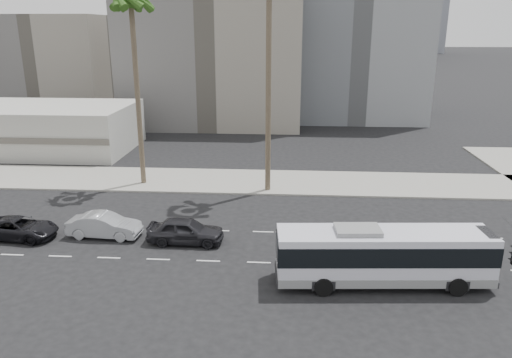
# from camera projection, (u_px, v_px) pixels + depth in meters

# --- Properties ---
(ground) EXTENTS (700.00, 700.00, 0.00)m
(ground) POSITION_uv_depth(u_px,v_px,m) (310.00, 264.00, 28.29)
(ground) COLOR black
(ground) RESTS_ON ground
(sidewalk_north) EXTENTS (120.00, 7.00, 0.15)m
(sidewalk_north) POSITION_uv_depth(u_px,v_px,m) (304.00, 182.00, 43.03)
(sidewalk_north) COLOR gray
(sidewalk_north) RESTS_ON ground
(commercial_low) EXTENTS (22.00, 12.16, 5.00)m
(commercial_low) POSITION_uv_depth(u_px,v_px,m) (32.00, 128.00, 54.26)
(commercial_low) COLOR #AEADA4
(commercial_low) RESTS_ON ground
(midrise_beige_west) EXTENTS (24.00, 18.00, 18.00)m
(midrise_beige_west) POSITION_uv_depth(u_px,v_px,m) (216.00, 58.00, 69.27)
(midrise_beige_west) COLOR slate
(midrise_beige_west) RESTS_ON ground
(midrise_gray_center) EXTENTS (20.00, 20.00, 26.00)m
(midrise_gray_center) POSITION_uv_depth(u_px,v_px,m) (353.00, 29.00, 73.45)
(midrise_gray_center) COLOR slate
(midrise_gray_center) RESTS_ON ground
(midrise_beige_far) EXTENTS (18.00, 16.00, 15.00)m
(midrise_beige_far) POSITION_uv_depth(u_px,v_px,m) (56.00, 66.00, 76.16)
(midrise_beige_far) COLOR slate
(midrise_beige_far) RESTS_ON ground
(city_bus) EXTENTS (11.43, 3.31, 3.24)m
(city_bus) POSITION_uv_depth(u_px,v_px,m) (384.00, 255.00, 25.68)
(city_bus) COLOR silver
(city_bus) RESTS_ON ground
(car_a) EXTENTS (2.03, 4.89, 1.65)m
(car_a) POSITION_uv_depth(u_px,v_px,m) (186.00, 231.00, 30.92)
(car_a) COLOR black
(car_a) RESTS_ON ground
(car_b) EXTENTS (1.97, 4.86, 1.57)m
(car_b) POSITION_uv_depth(u_px,v_px,m) (104.00, 225.00, 31.83)
(car_b) COLOR #9C9EA3
(car_b) RESTS_ON ground
(car_c) EXTENTS (2.69, 5.16, 1.39)m
(car_c) POSITION_uv_depth(u_px,v_px,m) (19.00, 228.00, 31.66)
(car_c) COLOR black
(car_c) RESTS_ON ground
(palm_mid) EXTENTS (5.33, 5.33, 16.47)m
(palm_mid) POSITION_uv_depth(u_px,v_px,m) (131.00, 6.00, 38.46)
(palm_mid) COLOR brown
(palm_mid) RESTS_ON ground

